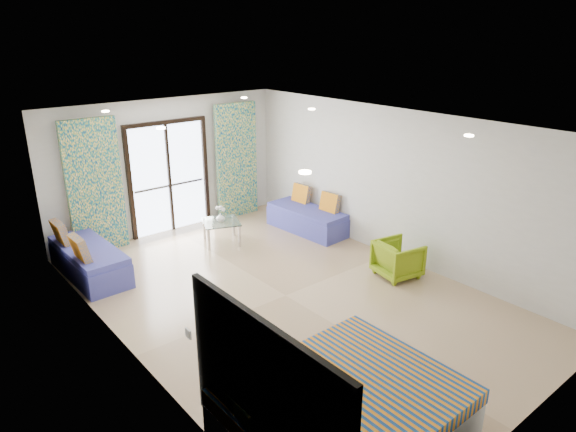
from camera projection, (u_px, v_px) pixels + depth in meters
floor at (286, 295)px, 8.08m from camera, size 5.00×7.50×0.01m
ceiling at (285, 124)px, 7.16m from camera, size 5.00×7.50×0.01m
wall_back at (168, 166)px, 10.33m from camera, size 5.00×0.01×2.70m
wall_front at (534, 318)px, 4.91m from camera, size 5.00×0.01×2.70m
wall_left at (124, 261)px, 6.12m from camera, size 0.01×7.50×2.70m
wall_right at (394, 185)px, 9.12m from camera, size 0.01×7.50×2.70m
balcony_door at (169, 171)px, 10.34m from camera, size 1.76×0.08×2.28m
balcony_rail at (170, 186)px, 10.45m from camera, size 1.52×0.03×0.04m
curtain_left at (95, 187)px, 9.31m from camera, size 1.00×0.10×2.50m
curtain_right at (237, 161)px, 11.16m from camera, size 1.00×0.10×2.50m
downlight_a at (305, 172)px, 4.88m from camera, size 0.12×0.12×0.02m
downlight_b at (469, 136)px, 6.56m from camera, size 0.12×0.12×0.02m
downlight_c at (161, 128)px, 7.05m from camera, size 0.12×0.12×0.02m
downlight_d at (312, 109)px, 8.73m from camera, size 0.12×0.12×0.02m
downlight_e at (106, 111)px, 8.50m from camera, size 0.12×0.12×0.02m
downlight_f at (244, 98)px, 10.18m from camera, size 0.12×0.12×0.02m
headboard at (263, 397)px, 4.30m from camera, size 0.06×2.10×1.50m
switch_plate at (188, 334)px, 5.19m from camera, size 0.02×0.10×0.10m
bed at (343, 415)px, 5.13m from camera, size 2.22×1.81×0.77m
daybed_left at (88, 260)px, 8.65m from camera, size 0.78×1.90×0.93m
daybed_right at (307, 218)px, 10.61m from camera, size 0.80×1.79×0.87m
coffee_table at (221, 223)px, 9.95m from camera, size 0.89×0.89×0.79m
vase at (221, 218)px, 9.89m from camera, size 0.20×0.21×0.16m
armchair at (398, 257)px, 8.62m from camera, size 0.74×0.77×0.69m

